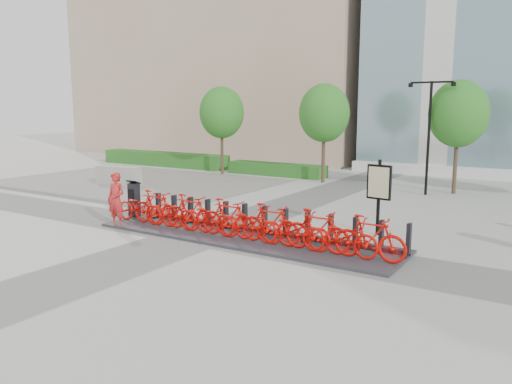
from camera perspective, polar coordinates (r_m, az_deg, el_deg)
The scene contains 27 objects.
ground at distance 15.46m, azimuth -6.14°, elevation -4.84°, with size 120.00×120.00×0.00m, color #99988F.
gravel_patch at distance 27.18m, azimuth -13.53°, elevation 1.17°, with size 14.00×14.00×0.00m, color #67625C.
curb at distance 23.95m, azimuth -22.29°, elevation -0.21°, with size 14.00×0.25×0.15m, color slate.
hedge_a at distance 34.52m, azimuth -10.48°, elevation 3.74°, with size 10.00×1.40×0.90m, color #29731F.
hedge_b at distance 28.95m, azimuth 2.34°, elevation 2.61°, with size 6.00×1.20×0.70m, color #29731F.
tree_0 at distance 29.38m, azimuth -3.95°, elevation 9.03°, with size 2.60×2.60×5.10m.
tree_1 at distance 26.07m, azimuth 7.80°, elevation 8.91°, with size 2.60×2.60×5.10m.
tree_2 at distance 24.10m, azimuth 22.15°, elevation 8.27°, with size 2.60×2.60×5.10m.
streetlamp at distance 23.34m, azimuth 19.20°, elevation 7.30°, with size 2.00×0.20×5.00m.
dock_pad at distance 14.94m, azimuth -1.49°, elevation -5.14°, with size 9.60×2.40×0.08m, color #2F2F35.
dock_rail_posts at distance 15.00m, azimuth 0.85°, elevation -3.25°, with size 8.74×0.50×0.85m, color black, non-canonical shape.
bike_0 at distance 17.00m, azimuth -13.17°, elevation -1.69°, with size 0.68×1.94×1.02m, color #C90A04.
bike_1 at distance 16.49m, azimuth -11.42°, elevation -1.77°, with size 0.53×1.88×1.13m, color #C90A04.
bike_2 at distance 16.02m, azimuth -9.54°, elevation -2.25°, with size 0.68×1.94×1.02m, color #C90A04.
bike_3 at distance 15.55m, azimuth -7.57°, elevation -2.35°, with size 0.53×1.88×1.13m, color #C90A04.
bike_4 at distance 15.12m, azimuth -5.46°, elevation -2.86°, with size 0.68×1.94×1.02m, color #C90A04.
bike_5 at distance 14.68m, azimuth -3.24°, elevation -2.98°, with size 0.53×1.88×1.13m, color #C90A04.
bike_6 at distance 14.30m, azimuth -0.88°, elevation -3.54°, with size 0.68×1.94×1.02m, color #C90A04.
bike_7 at distance 13.91m, azimuth 1.61°, elevation -3.67°, with size 0.53×1.88×1.13m, color #C90A04.
bike_8 at distance 13.58m, azimuth 4.22°, elevation -4.26°, with size 0.68×1.94×1.02m, color #C90A04.
bike_9 at distance 13.26m, azimuth 6.98°, elevation -4.40°, with size 0.53×1.88×1.13m, color #C90A04.
bike_10 at distance 12.99m, azimuth 9.85°, elevation -5.01°, with size 0.68×1.94×1.02m, color #C90A04.
bike_11 at distance 12.73m, azimuth 12.86°, elevation -5.15°, with size 0.53×1.88×1.13m, color #C90A04.
kiosk at distance 17.93m, azimuth -13.76°, elevation -0.78°, with size 0.42×0.37×1.30m.
worker_red at distance 16.73m, azimuth -15.70°, elevation -0.89°, with size 0.66×0.43×1.80m, color red.
jersey_barrier at distance 26.19m, azimuth -15.42°, elevation 1.81°, with size 2.43×0.66×0.94m, color #B6B3A6.
map_sign at distance 15.47m, azimuth 13.87°, elevation 0.73°, with size 0.76×0.21×2.31m.
Camera 1 is at (9.35, -11.71, 3.81)m, focal length 35.00 mm.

